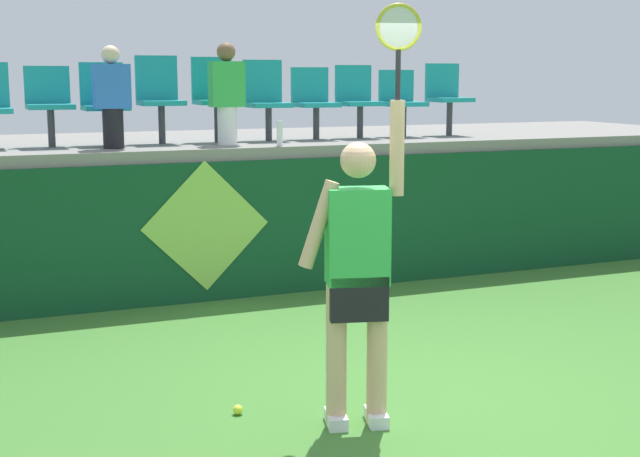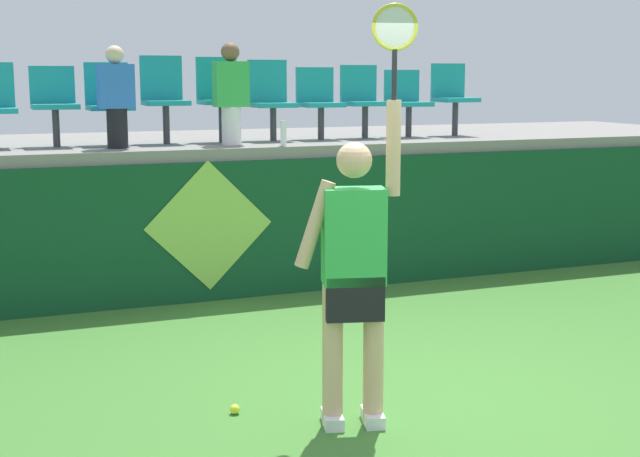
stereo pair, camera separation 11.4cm
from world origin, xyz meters
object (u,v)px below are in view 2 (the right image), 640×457
object	(u,v)px
stadium_chair_5	(271,97)
stadium_chair_3	(164,94)
water_bottle	(283,133)
spectator_1	(231,92)
stadium_chair_8	(406,99)
tennis_ball	(235,409)
stadium_chair_7	(362,97)
spectator_0	(116,96)
tennis_player	(355,268)
stadium_chair_6	(319,99)
stadium_chair_1	(54,101)
stadium_chair_9	(453,94)
stadium_chair_2	(109,100)
stadium_chair_4	(219,94)

from	to	relation	value
stadium_chair_5	stadium_chair_3	bearing A→B (deg)	-179.97
water_bottle	spectator_1	bearing A→B (deg)	139.85
stadium_chair_8	spectator_1	world-z (taller)	spectator_1
tennis_ball	stadium_chair_7	size ratio (longest dim) A/B	0.08
water_bottle	spectator_0	bearing A→B (deg)	168.29
tennis_player	stadium_chair_6	size ratio (longest dim) A/B	3.31
stadium_chair_1	spectator_1	world-z (taller)	spectator_1
spectator_1	stadium_chair_6	bearing A→B (deg)	20.51
stadium_chair_7	spectator_0	size ratio (longest dim) A/B	0.83
stadium_chair_9	spectator_1	world-z (taller)	spectator_1
tennis_player	stadium_chair_9	size ratio (longest dim) A/B	3.11
stadium_chair_8	spectator_0	size ratio (longest dim) A/B	0.78
stadium_chair_8	tennis_ball	bearing A→B (deg)	-129.45
tennis_ball	spectator_0	bearing A→B (deg)	91.96
stadium_chair_3	stadium_chair_8	xyz separation A→B (m)	(2.81, -0.01, -0.07)
tennis_ball	stadium_chair_6	size ratio (longest dim) A/B	0.08
stadium_chair_2	stadium_chair_7	distance (m)	2.83
stadium_chair_3	stadium_chair_8	size ratio (longest dim) A/B	1.18
stadium_chair_3	stadium_chair_1	bearing A→B (deg)	-179.53
stadium_chair_9	spectator_0	world-z (taller)	spectator_0
stadium_chair_7	stadium_chair_2	bearing A→B (deg)	179.94
tennis_player	stadium_chair_2	xyz separation A→B (m)	(-0.77, 4.42, 0.93)
stadium_chair_2	tennis_ball	bearing A→B (deg)	-88.27
tennis_player	stadium_chair_9	xyz separation A→B (m)	(3.22, 4.41, 0.95)
stadium_chair_1	stadium_chair_3	size ratio (longest dim) A/B	0.88
spectator_1	stadium_chair_2	bearing A→B (deg)	159.79
stadium_chair_1	spectator_0	bearing A→B (deg)	-40.42
spectator_0	spectator_1	size ratio (longest dim) A/B	0.96
stadium_chair_2	stadium_chair_8	size ratio (longest dim) A/B	1.09
stadium_chair_3	stadium_chair_7	size ratio (longest dim) A/B	1.11
stadium_chair_4	stadium_chair_2	bearing A→B (deg)	-179.95
stadium_chair_6	stadium_chair_7	world-z (taller)	stadium_chair_7
water_bottle	stadium_chair_4	distance (m)	0.98
water_bottle	stadium_chair_7	bearing A→B (deg)	32.76
stadium_chair_5	stadium_chair_8	distance (m)	1.64
tennis_ball	stadium_chair_1	world-z (taller)	stadium_chair_1
tennis_ball	water_bottle	bearing A→B (deg)	65.04
stadium_chair_1	water_bottle	bearing A→B (deg)	-20.27
stadium_chair_2	stadium_chair_5	world-z (taller)	stadium_chair_5
stadium_chair_7	stadium_chair_5	bearing A→B (deg)	179.69
spectator_0	stadium_chair_3	bearing A→B (deg)	39.43
tennis_ball	spectator_0	size ratio (longest dim) A/B	0.07
water_bottle	stadium_chair_6	size ratio (longest dim) A/B	0.32
stadium_chair_3	stadium_chair_4	distance (m)	0.60
stadium_chair_1	stadium_chair_3	bearing A→B (deg)	0.47
stadium_chair_2	stadium_chair_4	xyz separation A→B (m)	(1.16, 0.00, 0.04)
tennis_ball	stadium_chair_1	size ratio (longest dim) A/B	0.08
water_bottle	stadium_chair_1	bearing A→B (deg)	159.73
spectator_1	stadium_chair_4	bearing A→B (deg)	90.00
stadium_chair_3	tennis_player	bearing A→B (deg)	-87.34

